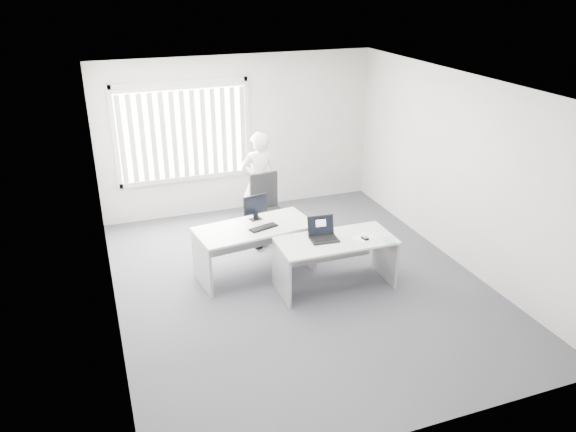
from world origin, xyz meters
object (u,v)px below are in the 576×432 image
object	(u,v)px
desk_near	(335,253)
desk_far	(255,240)
monitor	(255,207)
person	(259,180)
office_chair	(268,221)
laptop	(324,230)

from	to	relation	value
desk_near	desk_far	bearing A→B (deg)	142.43
desk_far	monitor	xyz separation A→B (m)	(0.09, 0.23, 0.40)
person	monitor	distance (m)	1.43
desk_far	person	world-z (taller)	person
desk_far	monitor	world-z (taller)	monitor
desk_near	office_chair	xyz separation A→B (m)	(-0.41, 1.72, -0.18)
desk_near	person	bearing A→B (deg)	99.68
person	monitor	xyz separation A→B (m)	(-0.48, -1.35, 0.11)
office_chair	monitor	distance (m)	1.06
laptop	monitor	xyz separation A→B (m)	(-0.68, 0.93, 0.07)
desk_near	desk_far	distance (m)	1.19
desk_far	office_chair	size ratio (longest dim) A/B	1.56
office_chair	person	xyz separation A→B (m)	(0.05, 0.59, 0.49)
person	desk_far	bearing A→B (deg)	72.77
desk_far	desk_near	bearing A→B (deg)	-46.00
person	laptop	xyz separation A→B (m)	(0.21, -2.28, 0.04)
desk_near	person	size ratio (longest dim) A/B	0.96
person	monitor	size ratio (longest dim) A/B	4.45
desk_near	monitor	size ratio (longest dim) A/B	4.27
office_chair	laptop	world-z (taller)	office_chair
desk_far	laptop	world-z (taller)	laptop
person	laptop	bearing A→B (deg)	97.69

